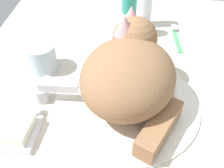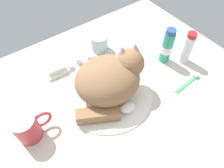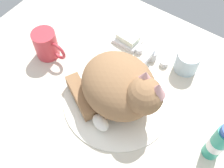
# 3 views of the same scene
# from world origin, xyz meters

# --- Properties ---
(ground_plane) EXTENTS (1.10, 0.83, 0.03)m
(ground_plane) POSITION_xyz_m (0.00, 0.00, -0.01)
(ground_plane) COLOR beige
(sink_basin) EXTENTS (0.32, 0.32, 0.01)m
(sink_basin) POSITION_xyz_m (0.00, 0.00, 0.00)
(sink_basin) COLOR white
(sink_basin) RESTS_ON ground_plane
(faucet) EXTENTS (0.12, 0.10, 0.05)m
(faucet) POSITION_xyz_m (0.00, 0.18, 0.02)
(faucet) COLOR silver
(faucet) RESTS_ON ground_plane
(cat) EXTENTS (0.30, 0.25, 0.17)m
(cat) POSITION_xyz_m (0.01, -0.00, 0.09)
(cat) COLOR #936B47
(cat) RESTS_ON sink_basin
(coffee_mug) EXTENTS (0.12, 0.07, 0.10)m
(coffee_mug) POSITION_xyz_m (-0.28, 0.01, 0.05)
(coffee_mug) COLOR #C63842
(coffee_mug) RESTS_ON ground_plane
(rinse_cup) EXTENTS (0.07, 0.07, 0.07)m
(rinse_cup) POSITION_xyz_m (0.11, 0.22, 0.04)
(rinse_cup) COLOR silver
(rinse_cup) RESTS_ON ground_plane
(soap_dish) EXTENTS (0.09, 0.06, 0.01)m
(soap_dish) POSITION_xyz_m (-0.10, 0.21, 0.01)
(soap_dish) COLOR white
(soap_dish) RESTS_ON ground_plane
(soap_bar) EXTENTS (0.07, 0.05, 0.02)m
(soap_bar) POSITION_xyz_m (-0.10, 0.21, 0.02)
(soap_bar) COLOR silver
(soap_bar) RESTS_ON soap_dish
(toothpaste_bottle) EXTENTS (0.04, 0.04, 0.15)m
(toothpaste_bottle) POSITION_xyz_m (0.29, 0.01, 0.07)
(toothpaste_bottle) COLOR teal
(toothpaste_bottle) RESTS_ON ground_plane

